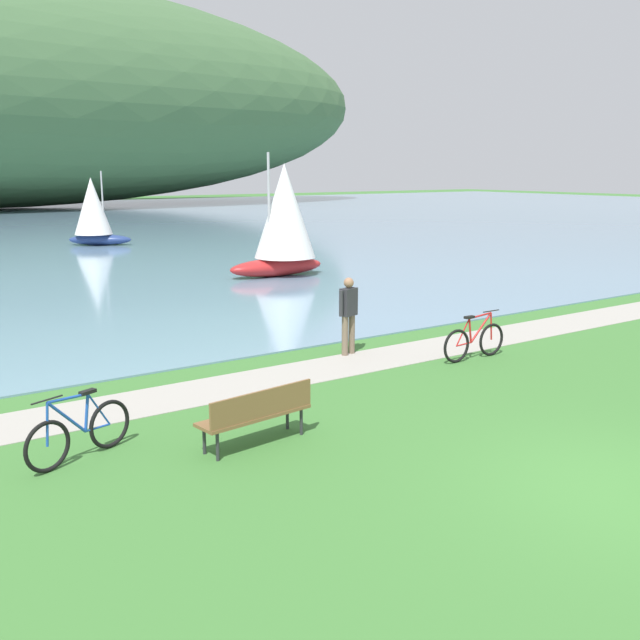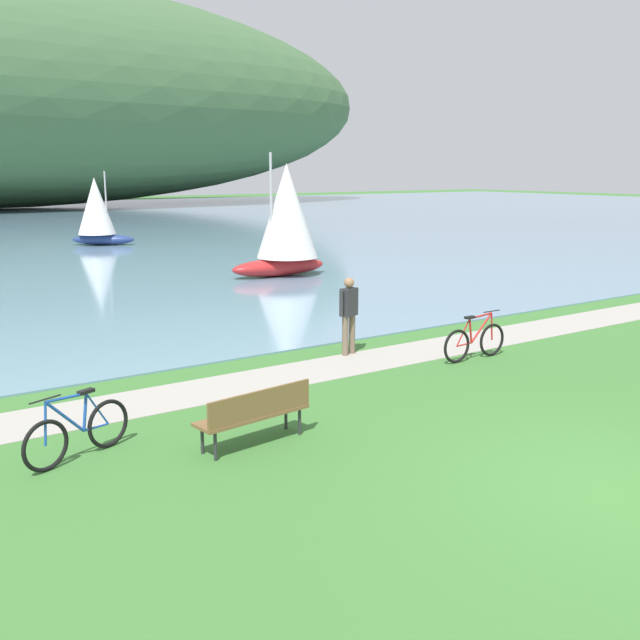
# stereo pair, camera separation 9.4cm
# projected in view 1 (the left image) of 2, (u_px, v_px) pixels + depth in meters

# --- Properties ---
(ground_plane) EXTENTS (200.00, 200.00, 0.00)m
(ground_plane) POSITION_uv_depth(u_px,v_px,m) (633.00, 492.00, 9.18)
(ground_plane) COLOR #3D7533
(shoreline_path) EXTENTS (60.00, 1.50, 0.01)m
(shoreline_path) POSITION_uv_depth(u_px,v_px,m) (322.00, 369.00, 14.76)
(shoreline_path) COLOR #A39E93
(shoreline_path) RESTS_ON ground
(park_bench_near_camera) EXTENTS (1.85, 0.70, 0.88)m
(park_bench_near_camera) POSITION_uv_depth(u_px,v_px,m) (257.00, 412.00, 10.61)
(park_bench_near_camera) COLOR brown
(park_bench_near_camera) RESTS_ON ground
(bicycle_leaning_near_bench) EXTENTS (1.67, 0.70, 1.01)m
(bicycle_leaning_near_bench) POSITION_uv_depth(u_px,v_px,m) (79.00, 432.00, 10.13)
(bicycle_leaning_near_bench) COLOR black
(bicycle_leaning_near_bench) RESTS_ON ground
(bicycle_beside_path) EXTENTS (1.77, 0.10, 1.01)m
(bicycle_beside_path) POSITION_uv_depth(u_px,v_px,m) (474.00, 341.00, 15.50)
(bicycle_beside_path) COLOR black
(bicycle_beside_path) RESTS_ON ground
(person_at_shoreline) EXTENTS (0.59, 0.31, 1.71)m
(person_at_shoreline) POSITION_uv_depth(u_px,v_px,m) (349.00, 311.00, 15.75)
(person_at_shoreline) COLOR #72604C
(person_at_shoreline) RESTS_ON ground
(sailboat_mid_bay) EXTENTS (3.90, 2.37, 4.55)m
(sailboat_mid_bay) POSITION_uv_depth(u_px,v_px,m) (284.00, 218.00, 27.13)
(sailboat_mid_bay) COLOR #B22323
(sailboat_mid_bay) RESTS_ON bay_water
(sailboat_toward_hillside) EXTENTS (3.23, 2.82, 3.85)m
(sailboat_toward_hillside) POSITION_uv_depth(u_px,v_px,m) (93.00, 211.00, 38.05)
(sailboat_toward_hillside) COLOR navy
(sailboat_toward_hillside) RESTS_ON bay_water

